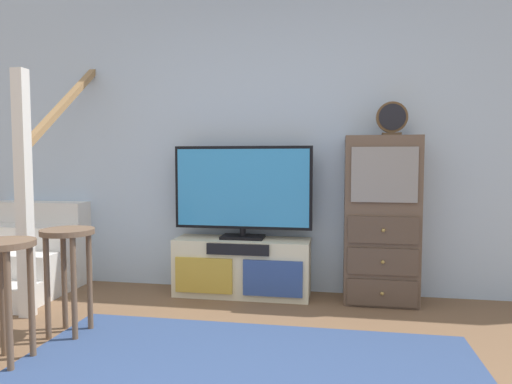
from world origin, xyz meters
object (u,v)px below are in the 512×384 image
Objects in this scene: side_cabinet at (381,220)px; bar_stool_far at (68,256)px; television at (243,190)px; desk_clock at (392,119)px; media_console at (242,267)px; bar_stool_near at (4,272)px.

side_cabinet reaches higher than bar_stool_far.
side_cabinet is (1.14, -0.01, -0.23)m from television.
desk_clock is at bearing -12.84° from side_cabinet.
television is 4.42× the size of desk_clock.
media_console is 1.45m from bar_stool_far.
bar_stool_far is at bearing -131.04° from television.
media_console is 0.97× the size of television.
media_console is 0.85× the size of side_cabinet.
media_console is at bearing -179.49° from side_cabinet.
desk_clock is at bearing -1.36° from television.
television is 1.67× the size of bar_stool_far.
media_console is 1.72m from desk_clock.
television reaches higher than media_console.
side_cabinet reaches higher than media_console.
media_console is 1.22m from side_cabinet.
television is 0.88× the size of side_cabinet.
bar_stool_near reaches higher than media_console.
bar_stool_far is at bearing -131.67° from media_console.
television is 1.49m from bar_stool_far.
desk_clock is at bearing -0.23° from media_console.
bar_stool_far is at bearing -153.83° from desk_clock.
media_console is 1.63× the size of bar_stool_far.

